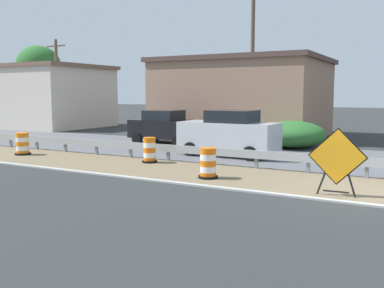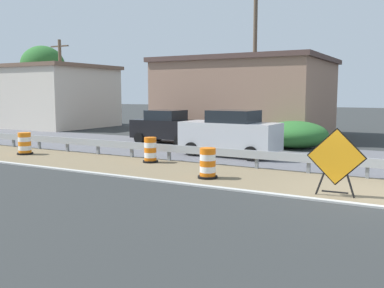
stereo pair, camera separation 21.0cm
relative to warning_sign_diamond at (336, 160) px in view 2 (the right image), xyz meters
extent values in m
plane|color=#2B2D2D|center=(0.57, -0.47, -1.05)|extent=(160.00, 160.00, 0.00)
cube|color=#706047|center=(1.38, -0.47, -1.05)|extent=(4.01, 120.00, 0.01)
cube|color=#56565B|center=(7.21, -0.47, -1.05)|extent=(7.66, 120.00, 0.00)
cube|color=#ADADA8|center=(-0.73, -0.47, -1.05)|extent=(0.20, 120.00, 0.11)
cube|color=#999EA3|center=(3.13, 2.56, -0.50)|extent=(0.08, 40.00, 0.32)
cube|color=slate|center=(3.21, -0.44, -0.70)|extent=(0.12, 0.12, 0.70)
cube|color=slate|center=(3.21, 1.56, -0.70)|extent=(0.12, 0.12, 0.70)
cube|color=slate|center=(3.21, 3.56, -0.70)|extent=(0.12, 0.12, 0.70)
cube|color=slate|center=(3.21, 5.56, -0.70)|extent=(0.12, 0.12, 0.70)
cube|color=slate|center=(3.21, 7.56, -0.70)|extent=(0.12, 0.12, 0.70)
cube|color=slate|center=(3.21, 9.56, -0.70)|extent=(0.12, 0.12, 0.70)
cube|color=slate|center=(3.21, 11.56, -0.70)|extent=(0.12, 0.12, 0.70)
cube|color=slate|center=(3.21, 13.56, -0.70)|extent=(0.12, 0.12, 0.70)
cube|color=slate|center=(3.21, 15.56, -0.70)|extent=(0.12, 0.12, 0.70)
cube|color=slate|center=(3.21, 17.56, -0.70)|extent=(0.12, 0.12, 0.70)
cube|color=black|center=(0.03, -0.35, -0.53)|extent=(0.07, 0.39, 1.06)
cube|color=black|center=(-0.01, 0.35, -0.53)|extent=(0.07, 0.39, 1.06)
cube|color=black|center=(0.01, 0.00, -0.93)|extent=(0.08, 0.72, 0.04)
cube|color=orange|center=(-0.01, 0.00, 0.08)|extent=(0.13, 1.53, 1.54)
cube|color=black|center=(0.01, 0.00, 0.08)|extent=(0.11, 1.63, 1.63)
cylinder|color=orange|center=(0.58, 4.34, -0.95)|extent=(0.55, 0.55, 0.21)
cylinder|color=white|center=(0.58, 4.34, -0.74)|extent=(0.55, 0.55, 0.21)
cylinder|color=orange|center=(0.58, 4.34, -0.53)|extent=(0.55, 0.55, 0.21)
cylinder|color=white|center=(0.58, 4.34, -0.32)|extent=(0.55, 0.55, 0.21)
cylinder|color=orange|center=(0.58, 4.34, -0.11)|extent=(0.55, 0.55, 0.21)
cylinder|color=black|center=(0.58, 4.34, -1.01)|extent=(0.68, 0.68, 0.08)
cylinder|color=orange|center=(2.42, 7.99, -0.94)|extent=(0.51, 0.51, 0.21)
cylinder|color=white|center=(2.42, 7.99, -0.73)|extent=(0.51, 0.51, 0.21)
cylinder|color=orange|center=(2.42, 7.99, -0.52)|extent=(0.51, 0.51, 0.21)
cylinder|color=white|center=(2.42, 7.99, -0.31)|extent=(0.51, 0.51, 0.21)
cylinder|color=orange|center=(2.42, 7.99, -0.10)|extent=(0.51, 0.51, 0.21)
cylinder|color=black|center=(2.42, 7.99, -1.01)|extent=(0.64, 0.64, 0.08)
cylinder|color=orange|center=(1.48, 14.58, -0.95)|extent=(0.59, 0.59, 0.21)
cylinder|color=white|center=(1.48, 14.58, -0.74)|extent=(0.59, 0.59, 0.21)
cylinder|color=orange|center=(1.48, 14.58, -0.53)|extent=(0.59, 0.59, 0.21)
cylinder|color=white|center=(1.48, 14.58, -0.32)|extent=(0.59, 0.59, 0.21)
cylinder|color=orange|center=(1.48, 14.58, -0.11)|extent=(0.59, 0.59, 0.21)
cylinder|color=black|center=(1.48, 14.58, -1.01)|extent=(0.74, 0.74, 0.08)
cube|color=black|center=(8.67, 11.06, -0.21)|extent=(2.00, 4.23, 1.04)
cube|color=black|center=(8.67, 11.23, 0.59)|extent=(1.76, 1.96, 0.56)
cylinder|color=black|center=(9.59, 9.66, -0.73)|extent=(0.23, 0.64, 0.64)
cylinder|color=black|center=(7.68, 9.70, -0.73)|extent=(0.23, 0.64, 0.64)
cylinder|color=black|center=(9.65, 12.42, -0.73)|extent=(0.23, 0.64, 0.64)
cylinder|color=black|center=(7.74, 12.46, -0.73)|extent=(0.23, 0.64, 0.64)
cube|color=silver|center=(5.83, 5.89, -0.11)|extent=(2.08, 4.60, 1.24)
cube|color=black|center=(5.82, 5.71, 0.79)|extent=(1.80, 2.15, 0.56)
cylinder|color=black|center=(4.94, 7.42, -0.73)|extent=(0.25, 0.65, 0.64)
cylinder|color=black|center=(6.84, 7.35, -0.73)|extent=(0.25, 0.65, 0.64)
cylinder|color=black|center=(4.82, 4.44, -0.73)|extent=(0.25, 0.65, 0.64)
cylinder|color=black|center=(6.72, 4.36, -0.73)|extent=(0.25, 0.65, 0.64)
cube|color=#93705B|center=(15.28, 8.94, 1.40)|extent=(8.57, 10.30, 4.89)
cube|color=#4C3833|center=(15.28, 8.94, 3.99)|extent=(8.91, 10.71, 0.30)
cube|color=beige|center=(14.54, 28.66, 1.42)|extent=(7.79, 12.84, 4.93)
cube|color=brown|center=(14.54, 28.66, 4.03)|extent=(8.11, 13.35, 0.30)
cylinder|color=brown|center=(12.33, 7.25, 3.47)|extent=(0.24, 0.24, 9.04)
cylinder|color=brown|center=(12.29, 23.29, 2.45)|extent=(0.24, 0.24, 7.00)
cube|color=brown|center=(12.29, 23.29, 5.45)|extent=(0.12, 1.80, 0.10)
ellipsoid|color=#286028|center=(10.22, 4.09, -0.33)|extent=(3.46, 3.46, 1.43)
cylinder|color=brown|center=(14.00, 27.12, 0.84)|extent=(0.36, 0.36, 3.78)
ellipsoid|color=#286028|center=(14.00, 27.12, 4.20)|extent=(3.68, 3.68, 3.31)
camera|label=1|loc=(-12.51, -2.16, 1.84)|focal=40.53mm
camera|label=2|loc=(-12.41, -2.35, 1.84)|focal=40.53mm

